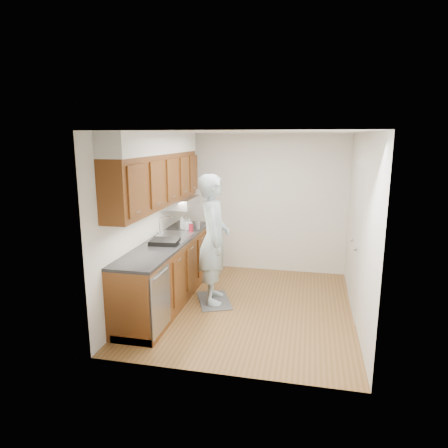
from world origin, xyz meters
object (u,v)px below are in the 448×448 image
(soap_bottle_c, at_px, (189,223))
(dish_rack, at_px, (165,242))
(person, at_px, (214,231))
(soap_bottle_b, at_px, (186,224))
(soda_can, at_px, (191,228))
(soap_bottle_a, at_px, (183,222))
(steel_can, at_px, (198,225))

(soap_bottle_c, bearing_deg, dish_rack, -92.54)
(person, xyz_separation_m, soap_bottle_c, (-0.60, 0.74, -0.07))
(soap_bottle_b, bearing_deg, soap_bottle_c, 88.23)
(soda_can, xyz_separation_m, dish_rack, (-0.16, -0.76, -0.04))
(soap_bottle_a, xyz_separation_m, dish_rack, (0.04, -0.95, -0.09))
(soap_bottle_b, height_order, soda_can, soap_bottle_b)
(soap_bottle_c, bearing_deg, soap_bottle_a, -135.75)
(person, xyz_separation_m, soap_bottle_a, (-0.69, 0.65, -0.04))
(soap_bottle_b, bearing_deg, steel_can, 26.76)
(soap_bottle_c, height_order, dish_rack, soap_bottle_c)
(soap_bottle_b, relative_size, soap_bottle_c, 1.08)
(soda_can, bearing_deg, dish_rack, -102.09)
(soap_bottle_a, bearing_deg, dish_rack, -87.59)
(person, bearing_deg, soap_bottle_a, 33.64)
(person, height_order, dish_rack, person)
(soap_bottle_c, xyz_separation_m, soda_can, (0.12, -0.27, -0.02))
(steel_can, xyz_separation_m, dish_rack, (-0.21, -0.99, -0.03))
(soap_bottle_a, xyz_separation_m, soap_bottle_b, (0.08, -0.04, -0.03))
(soda_can, bearing_deg, steel_can, 78.44)
(steel_can, distance_m, dish_rack, 1.01)
(soap_bottle_b, relative_size, dish_rack, 0.46)
(soap_bottle_a, height_order, soda_can, soap_bottle_a)
(dish_rack, bearing_deg, steel_can, 72.85)
(person, relative_size, soda_can, 16.17)
(steel_can, bearing_deg, dish_rack, -101.96)
(soap_bottle_c, bearing_deg, soda_can, -66.91)
(soap_bottle_b, height_order, dish_rack, soap_bottle_b)
(soap_bottle_b, bearing_deg, soap_bottle_a, 151.65)
(person, relative_size, dish_rack, 5.46)
(soap_bottle_c, relative_size, soda_can, 1.27)
(soap_bottle_a, xyz_separation_m, soap_bottle_c, (0.09, 0.08, -0.03))
(person, bearing_deg, soap_bottle_b, 32.04)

